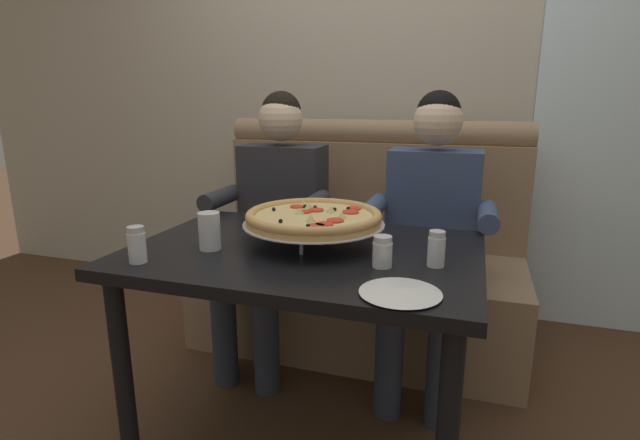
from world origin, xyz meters
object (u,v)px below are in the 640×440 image
at_px(pizza, 314,218).
at_px(drinking_glass, 210,233).
at_px(dining_table, 305,276).
at_px(shaker_parmesan, 137,247).
at_px(shaker_pepper_flakes, 436,251).
at_px(booth_bench, 361,264).
at_px(diner_right, 430,224).
at_px(patio_chair, 576,210).
at_px(plate_near_left, 400,291).
at_px(shaker_oregano, 382,254).
at_px(diner_left, 275,212).

height_order(pizza, drinking_glass, same).
distance_m(dining_table, shaker_parmesan, 0.55).
xyz_separation_m(dining_table, shaker_pepper_flakes, (0.44, -0.05, 0.15)).
height_order(booth_bench, diner_right, diner_right).
bearing_deg(shaker_pepper_flakes, pizza, 165.30).
bearing_deg(patio_chair, plate_near_left, -109.52).
bearing_deg(dining_table, shaker_oregano, -19.96).
xyz_separation_m(shaker_pepper_flakes, drinking_glass, (-0.73, -0.06, 0.01)).
relative_size(booth_bench, shaker_pepper_flakes, 14.74).
xyz_separation_m(shaker_oregano, shaker_parmesan, (-0.72, -0.19, 0.01)).
relative_size(booth_bench, pizza, 3.30).
height_order(plate_near_left, patio_chair, patio_chair).
bearing_deg(dining_table, pizza, 78.10).
bearing_deg(shaker_pepper_flakes, dining_table, 173.72).
height_order(shaker_oregano, shaker_parmesan, shaker_parmesan).
height_order(dining_table, diner_left, diner_left).
relative_size(shaker_oregano, patio_chair, 0.11).
distance_m(booth_bench, diner_left, 0.55).
bearing_deg(shaker_oregano, diner_left, 132.45).
bearing_deg(pizza, shaker_pepper_flakes, -14.70).
relative_size(plate_near_left, drinking_glass, 1.71).
bearing_deg(shaker_parmesan, dining_table, 33.76).
relative_size(pizza, plate_near_left, 2.28).
bearing_deg(diner_left, pizza, -55.19).
xyz_separation_m(shaker_oregano, shaker_pepper_flakes, (0.15, 0.06, 0.01)).
height_order(pizza, shaker_pepper_flakes, pizza).
relative_size(shaker_pepper_flakes, drinking_glass, 0.87).
relative_size(shaker_parmesan, patio_chair, 0.13).
bearing_deg(diner_right, shaker_oregano, -96.37).
bearing_deg(pizza, booth_bench, 90.94).
height_order(pizza, plate_near_left, pizza).
bearing_deg(shaker_parmesan, drinking_glass, 52.65).
relative_size(diner_right, pizza, 2.61).
xyz_separation_m(diner_left, shaker_oregano, (0.65, -0.71, 0.08)).
bearing_deg(patio_chair, dining_table, -120.50).
relative_size(diner_right, patio_chair, 1.48).
bearing_deg(dining_table, diner_left, 121.00).
distance_m(shaker_pepper_flakes, drinking_glass, 0.73).
distance_m(diner_left, shaker_pepper_flakes, 1.04).
height_order(diner_right, shaker_parmesan, diner_right).
bearing_deg(pizza, diner_left, 124.81).
bearing_deg(patio_chair, diner_left, -137.64).
bearing_deg(patio_chair, booth_bench, -135.98).
height_order(dining_table, diner_right, diner_right).
xyz_separation_m(shaker_pepper_flakes, patio_chair, (0.75, 2.07, -0.27)).
height_order(drinking_glass, patio_chair, drinking_glass).
height_order(diner_right, patio_chair, diner_right).
bearing_deg(drinking_glass, diner_left, 95.40).
height_order(diner_left, shaker_oregano, diner_left).
bearing_deg(booth_bench, drinking_glass, -106.85).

